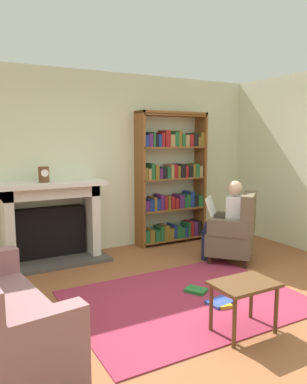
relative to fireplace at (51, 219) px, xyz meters
name	(u,v)px	position (x,y,z in m)	size (l,w,h in m)	color
ground	(203,312)	(0.92, -2.30, -0.60)	(14.00, 14.00, 0.00)	brown
back_wall	(105,162)	(0.92, 0.25, 0.75)	(5.60, 0.10, 2.70)	beige
side_wall_right	(293,162)	(3.57, -1.05, 0.75)	(0.10, 5.20, 2.70)	beige
area_rug	(186,300)	(0.92, -2.00, -0.59)	(2.40, 1.80, 0.01)	#962A42
fireplace	(51,219)	(0.00, 0.00, 0.00)	(1.47, 0.64, 1.13)	#4C4742
mantel_clock	(44,175)	(-0.10, -0.10, 0.64)	(0.14, 0.14, 0.21)	brown
bookshelf	(172,180)	(1.99, 0.03, 0.44)	(1.20, 0.32, 2.14)	brown
armchair_reading	(235,232)	(2.24, -1.24, -0.17)	(0.89, 0.89, 0.97)	#331E14
seated_reader	(227,217)	(2.16, -1.16, 0.02)	(0.58, 0.59, 1.14)	silver
side_table	(244,290)	(0.99, -2.79, -0.21)	(0.56, 0.39, 0.46)	brown
scattered_books	(211,298)	(1.15, -2.13, -0.57)	(0.31, 0.65, 0.04)	#334CA5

